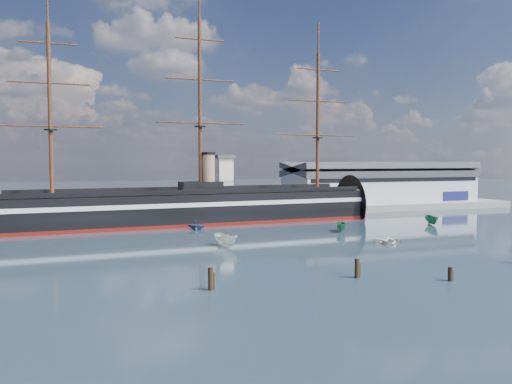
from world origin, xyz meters
name	(u,v)px	position (x,y,z in m)	size (l,w,h in m)	color
ground	(253,232)	(0.00, 40.00, 0.00)	(600.00, 600.00, 0.00)	#20303E
quay	(245,214)	(10.00, 76.00, 0.00)	(180.00, 18.00, 2.00)	slate
warehouse	(380,183)	(58.00, 80.00, 7.98)	(63.00, 21.00, 11.60)	#B7BABC
quay_tower	(225,181)	(3.00, 73.00, 9.75)	(5.00, 5.00, 15.00)	silver
warship	(186,207)	(-10.61, 60.00, 4.04)	(113.27, 20.72, 53.94)	black
motorboat_a	(226,247)	(-10.55, 24.74, 0.00)	(7.25, 2.66, 2.90)	silver
motorboat_b	(393,243)	(19.96, 17.96, 0.00)	(2.90, 1.16, 1.35)	silver
motorboat_c	(341,232)	(18.28, 34.56, 0.00)	(6.02, 2.21, 2.41)	#1C623C
motorboat_d	(197,230)	(-10.60, 48.00, 0.00)	(6.40, 2.77, 2.35)	navy
motorboat_e	(388,243)	(19.43, 18.78, 0.00)	(3.15, 1.26, 1.47)	white
motorboat_f	(432,225)	(44.76, 37.87, 0.00)	(6.98, 2.56, 2.79)	#246440
piling_near_left	(211,290)	(-20.63, -3.67, 0.00)	(0.64, 0.64, 3.42)	black
piling_near_mid	(450,281)	(9.30, -9.53, 0.00)	(0.64, 0.64, 2.50)	black
piling_extra	(357,278)	(-1.05, -4.10, 0.00)	(0.64, 0.64, 3.25)	black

